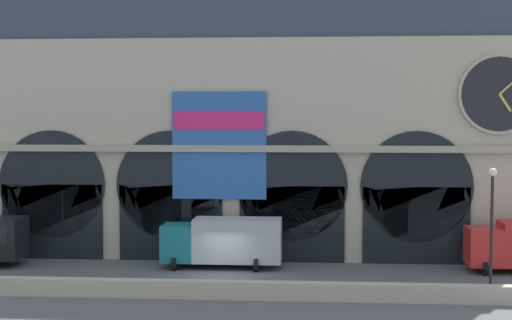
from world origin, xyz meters
name	(u,v)px	position (x,y,z in m)	size (l,w,h in m)	color
ground_plane	(222,278)	(0.00, 0.00, 0.00)	(200.00, 200.00, 0.00)	#54565B
quay_parapet_wall	(211,290)	(0.00, -5.01, 0.47)	(90.00, 0.70, 0.94)	#B2A891
station_building	(235,125)	(0.04, 7.15, 8.92)	(41.63, 4.71, 18.50)	#B2A891
box_truck_center	(223,241)	(-0.25, 2.83, 1.70)	(7.50, 2.91, 3.12)	#19727A
street_lamp_quayside	(492,216)	(14.58, -4.21, 4.41)	(0.44, 0.44, 6.90)	black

